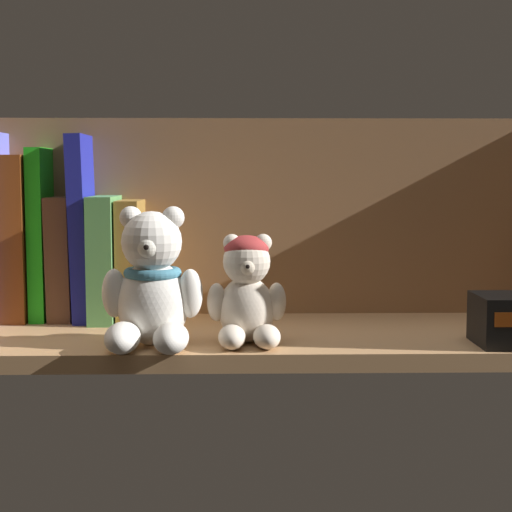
{
  "coord_description": "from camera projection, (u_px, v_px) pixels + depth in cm",
  "views": [
    {
      "loc": [
        0.74,
        -95.76,
        20.72
      ],
      "look_at": [
        2.79,
        0.0,
        11.06
      ],
      "focal_mm": 57.24,
      "sensor_mm": 36.0,
      "label": 1
    }
  ],
  "objects": [
    {
      "name": "book_9",
      "position": [
        133.0,
        259.0,
        1.06
      ],
      "size": [
        2.85,
        13.26,
        15.39
      ],
      "primitive_type": "cube",
      "color": "olive",
      "rests_on": "shelf_board"
    },
    {
      "name": "book_4",
      "position": [
        21.0,
        237.0,
        1.06
      ],
      "size": [
        3.21,
        11.27,
        21.04
      ],
      "primitive_type": "cube",
      "color": "brown",
      "rests_on": "shelf_board"
    },
    {
      "name": "book_6",
      "position": [
        65.0,
        257.0,
        1.06
      ],
      "size": [
        3.19,
        10.18,
        15.82
      ],
      "primitive_type": "cube",
      "rotation": [
        0.0,
        -0.01,
        0.0
      ],
      "color": "brown",
      "rests_on": "shelf_board"
    },
    {
      "name": "shelf_board",
      "position": [
        233.0,
        340.0,
        0.97
      ],
      "size": [
        80.62,
        25.16,
        2.0
      ],
      "primitive_type": "cube",
      "color": "tan",
      "rests_on": "ground"
    },
    {
      "name": "book_7",
      "position": [
        85.0,
        227.0,
        1.06
      ],
      "size": [
        2.59,
        12.35,
        23.66
      ],
      "primitive_type": "cube",
      "rotation": [
        0.0,
        -0.02,
        0.0
      ],
      "color": "navy",
      "rests_on": "shelf_board"
    },
    {
      "name": "teddy_bear_larger",
      "position": [
        152.0,
        287.0,
        0.88
      ],
      "size": [
        11.14,
        11.32,
        15.24
      ],
      "color": "white",
      "rests_on": "shelf_board"
    },
    {
      "name": "shelf_back_panel",
      "position": [
        233.0,
        224.0,
        1.09
      ],
      "size": [
        83.02,
        1.2,
        28.01
      ],
      "primitive_type": "cube",
      "color": "#916743",
      "rests_on": "ground"
    },
    {
      "name": "book_8",
      "position": [
        108.0,
        257.0,
        1.06
      ],
      "size": [
        3.17,
        14.62,
        15.92
      ],
      "primitive_type": "cube",
      "color": "#519250",
      "rests_on": "shelf_board"
    },
    {
      "name": "book_5",
      "position": [
        43.0,
        234.0,
        1.06
      ],
      "size": [
        1.95,
        9.85,
        21.98
      ],
      "primitive_type": "cube",
      "color": "green",
      "rests_on": "shelf_board"
    },
    {
      "name": "teddy_bear_smaller",
      "position": [
        247.0,
        292.0,
        0.9
      ],
      "size": [
        8.83,
        8.95,
        12.13
      ],
      "color": "beige",
      "rests_on": "shelf_board"
    }
  ]
}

